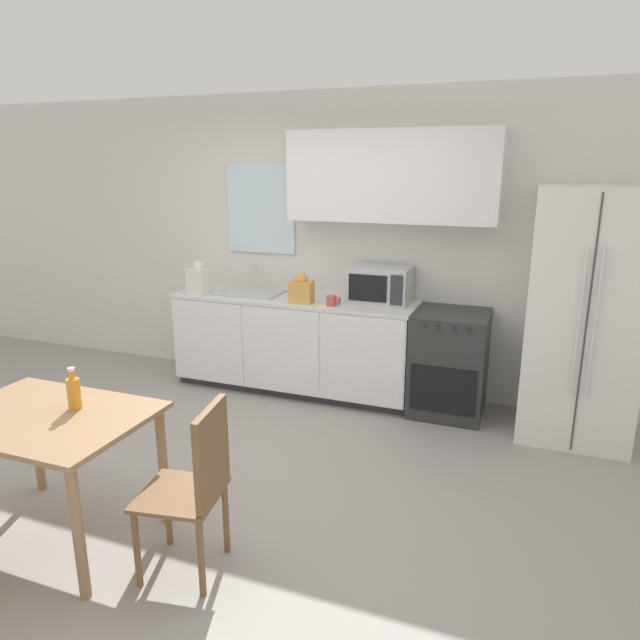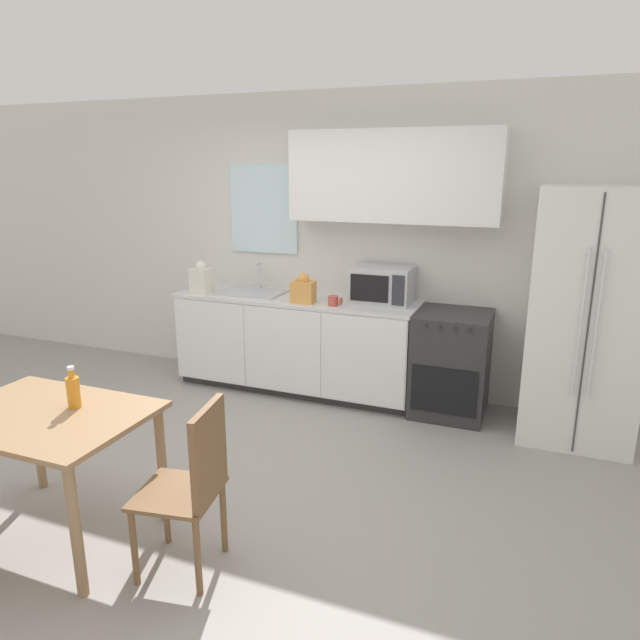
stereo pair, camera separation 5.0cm
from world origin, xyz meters
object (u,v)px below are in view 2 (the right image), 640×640
object	(u,v)px
drink_bottle	(73,391)
refrigerator	(585,317)
microwave	(382,285)
dining_chair_side	(195,478)
dining_table	(47,432)
oven_range	(451,364)
coffee_mug	(334,301)

from	to	relation	value
drink_bottle	refrigerator	bearing A→B (deg)	40.97
microwave	dining_chair_side	size ratio (longest dim) A/B	0.56
refrigerator	dining_table	world-z (taller)	refrigerator
microwave	oven_range	bearing A→B (deg)	-7.80
oven_range	coffee_mug	xyz separation A→B (m)	(-0.99, -0.18, 0.50)
dining_table	dining_chair_side	size ratio (longest dim) A/B	1.18
microwave	dining_chair_side	xyz separation A→B (m)	(-0.25, -2.58, -0.52)
oven_range	dining_chair_side	distance (m)	2.64
coffee_mug	dining_chair_side	bearing A→B (deg)	-87.46
coffee_mug	drink_bottle	bearing A→B (deg)	-108.14
oven_range	coffee_mug	size ratio (longest dim) A/B	7.25
coffee_mug	drink_bottle	size ratio (longest dim) A/B	0.51
oven_range	drink_bottle	xyz separation A→B (m)	(-1.71, -2.40, 0.41)
microwave	drink_bottle	xyz separation A→B (m)	(-1.07, -2.49, -0.21)
refrigerator	coffee_mug	distance (m)	1.97
microwave	dining_chair_side	world-z (taller)	microwave
dining_table	dining_chair_side	xyz separation A→B (m)	(0.92, 0.03, -0.10)
dining_chair_side	dining_table	bearing A→B (deg)	82.76
coffee_mug	dining_table	world-z (taller)	coffee_mug
coffee_mug	dining_table	xyz separation A→B (m)	(-0.82, -2.34, -0.30)
refrigerator	dining_table	distance (m)	3.73
dining_table	drink_bottle	bearing A→B (deg)	52.14
oven_range	dining_table	distance (m)	3.11
coffee_mug	drink_bottle	distance (m)	2.33
refrigerator	coffee_mug	size ratio (longest dim) A/B	15.79
oven_range	refrigerator	world-z (taller)	refrigerator
dining_table	microwave	bearing A→B (deg)	65.84
microwave	dining_table	xyz separation A→B (m)	(-1.17, -2.61, -0.41)
refrigerator	dining_chair_side	xyz separation A→B (m)	(-1.86, -2.43, -0.42)
refrigerator	microwave	size ratio (longest dim) A/B	3.70
refrigerator	dining_chair_side	bearing A→B (deg)	-127.50
refrigerator	drink_bottle	size ratio (longest dim) A/B	8.01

